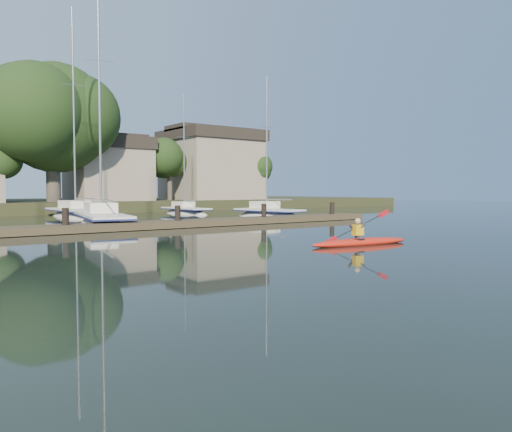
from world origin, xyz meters
TOP-DOWN VIEW (x-y plane):
  - ground at (0.00, 0.00)m, footprint 160.00×160.00m
  - kayak at (4.23, 1.96)m, footprint 4.45×1.26m
  - dock at (0.00, 14.00)m, footprint 34.00×2.00m
  - sailboat_2 at (0.19, 17.96)m, footprint 4.10×10.14m
  - sailboat_4 at (13.39, 19.10)m, footprint 3.02×7.20m
  - sailboat_6 at (1.51, 26.95)m, footprint 2.53×10.60m
  - sailboat_7 at (10.75, 27.22)m, footprint 1.94×7.07m
  - shore at (1.61, 40.29)m, footprint 90.00×25.25m

SIDE VIEW (x-z plane):
  - sailboat_2 at x=0.19m, z-range -8.39..7.98m
  - sailboat_6 at x=1.51m, z-range -8.57..8.18m
  - sailboat_4 at x=13.39m, z-range -6.13..5.74m
  - sailboat_7 at x=10.75m, z-range -5.85..5.51m
  - ground at x=0.00m, z-range 0.00..0.00m
  - kayak at x=4.23m, z-range -0.53..0.88m
  - dock at x=0.00m, z-range -0.70..1.10m
  - shore at x=1.61m, z-range -3.15..9.60m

